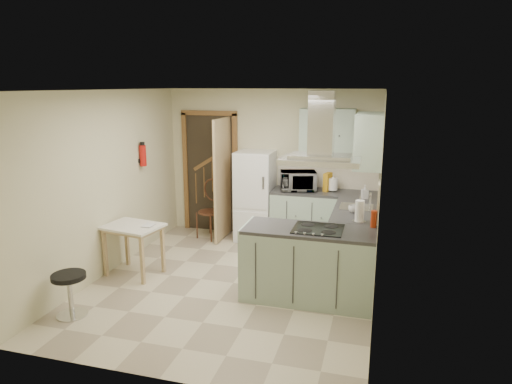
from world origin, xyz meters
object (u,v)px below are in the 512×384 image
(bentwood_chair, at_px, (210,212))
(microwave, at_px, (298,181))
(stool, at_px, (70,295))
(extractor_hood, at_px, (320,161))
(fridge, at_px, (255,196))
(drop_leaf_table, at_px, (134,250))
(peninsula, at_px, (309,264))

(bentwood_chair, bearing_deg, microwave, 26.02)
(stool, bearing_deg, extractor_hood, 23.40)
(fridge, height_order, microwave, fridge)
(microwave, bearing_deg, drop_leaf_table, -151.76)
(stool, bearing_deg, peninsula, 24.22)
(fridge, bearing_deg, drop_leaf_table, -122.71)
(stool, bearing_deg, drop_leaf_table, 85.68)
(drop_leaf_table, bearing_deg, stool, -84.74)
(fridge, xyz_separation_m, extractor_hood, (1.32, -1.98, 0.97))
(microwave, bearing_deg, fridge, 162.12)
(peninsula, height_order, extractor_hood, extractor_hood)
(bentwood_chair, height_order, stool, bentwood_chair)
(fridge, distance_m, stool, 3.41)
(extractor_hood, distance_m, drop_leaf_table, 2.88)
(fridge, distance_m, extractor_hood, 2.57)
(peninsula, relative_size, bentwood_chair, 1.70)
(drop_leaf_table, relative_size, bentwood_chair, 0.82)
(fridge, bearing_deg, peninsula, -58.26)
(extractor_hood, height_order, stool, extractor_hood)
(fridge, distance_m, peninsula, 2.35)
(bentwood_chair, height_order, microwave, microwave)
(bentwood_chair, relative_size, stool, 1.80)
(fridge, height_order, extractor_hood, extractor_hood)
(drop_leaf_table, distance_m, stool, 1.25)
(extractor_hood, bearing_deg, drop_leaf_table, 177.63)
(peninsula, bearing_deg, bentwood_chair, 137.25)
(microwave, bearing_deg, bentwood_chair, 169.17)
(bentwood_chair, relative_size, microwave, 1.62)
(peninsula, bearing_deg, stool, -155.78)
(drop_leaf_table, bearing_deg, microwave, 53.31)
(drop_leaf_table, relative_size, microwave, 1.34)
(fridge, height_order, peninsula, fridge)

